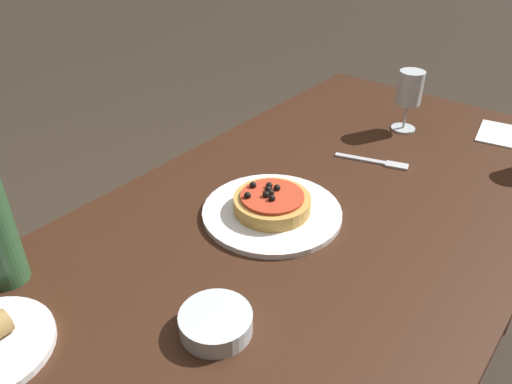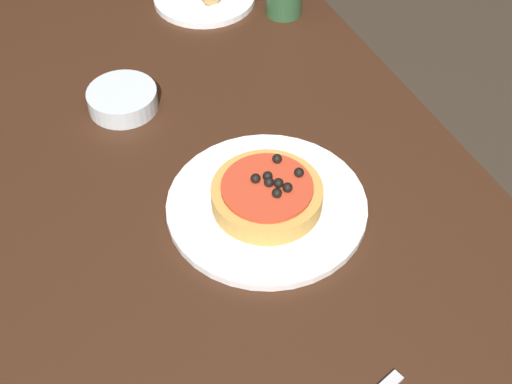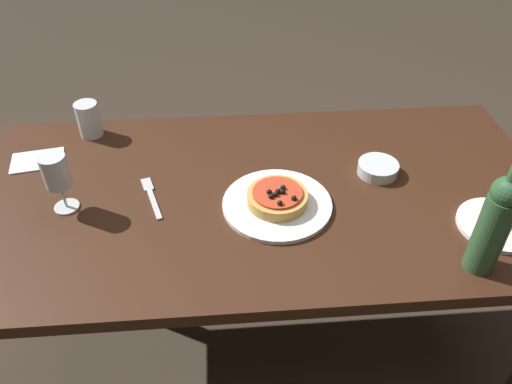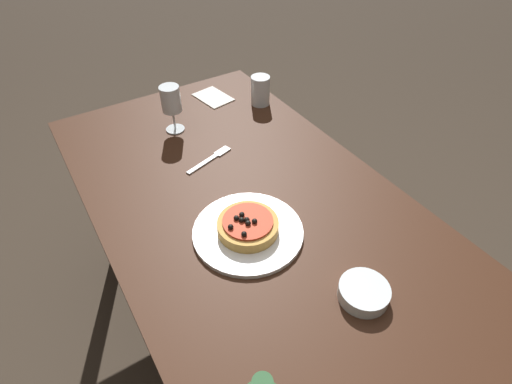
% 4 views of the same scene
% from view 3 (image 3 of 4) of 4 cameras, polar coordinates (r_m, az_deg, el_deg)
% --- Properties ---
extents(ground_plane, '(14.00, 14.00, 0.00)m').
position_cam_3_polar(ground_plane, '(1.87, 0.42, -17.07)').
color(ground_plane, '#382D23').
extents(dining_table, '(1.56, 0.78, 0.72)m').
position_cam_3_polar(dining_table, '(1.38, 0.55, -2.54)').
color(dining_table, '#381E11').
rests_on(dining_table, ground_plane).
extents(dinner_plate, '(0.28, 0.28, 0.01)m').
position_cam_3_polar(dinner_plate, '(1.28, 2.42, -1.40)').
color(dinner_plate, white).
rests_on(dinner_plate, dining_table).
extents(pizza, '(0.15, 0.15, 0.05)m').
position_cam_3_polar(pizza, '(1.26, 2.46, -0.61)').
color(pizza, gold).
rests_on(pizza, dinner_plate).
extents(wine_glass, '(0.06, 0.06, 0.16)m').
position_cam_3_polar(wine_glass, '(1.30, -21.89, 2.01)').
color(wine_glass, silver).
rests_on(wine_glass, dining_table).
extents(wine_bottle, '(0.07, 0.07, 0.29)m').
position_cam_3_polar(wine_bottle, '(1.16, 25.65, -3.17)').
color(wine_bottle, '#2D5633').
rests_on(wine_bottle, dining_table).
extents(water_cup, '(0.07, 0.07, 0.11)m').
position_cam_3_polar(water_cup, '(1.60, -18.58, 7.87)').
color(water_cup, silver).
rests_on(water_cup, dining_table).
extents(side_bowl, '(0.11, 0.11, 0.03)m').
position_cam_3_polar(side_bowl, '(1.42, 13.76, 2.64)').
color(side_bowl, silver).
rests_on(side_bowl, dining_table).
extents(fork, '(0.07, 0.17, 0.00)m').
position_cam_3_polar(fork, '(1.34, -11.89, -0.38)').
color(fork, silver).
rests_on(fork, dining_table).
extents(side_plate, '(0.19, 0.19, 0.05)m').
position_cam_3_polar(side_plate, '(1.35, 25.91, -3.25)').
color(side_plate, white).
rests_on(side_plate, dining_table).
extents(paper_napkin, '(0.16, 0.12, 0.00)m').
position_cam_3_polar(paper_napkin, '(1.56, -23.72, 3.32)').
color(paper_napkin, silver).
rests_on(paper_napkin, dining_table).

